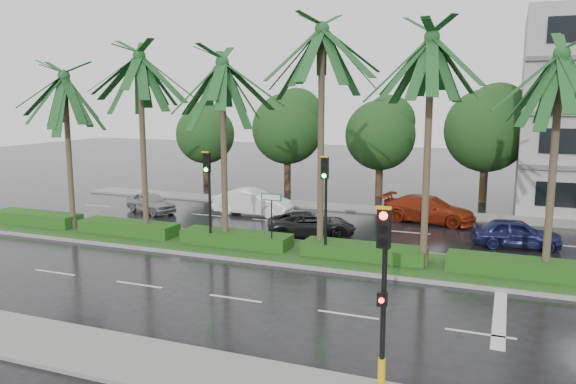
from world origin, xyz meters
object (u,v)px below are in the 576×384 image
at_px(signal_near, 383,290).
at_px(car_darkgrey, 311,224).
at_px(street_sign, 271,208).
at_px(car_red, 429,209).
at_px(signal_median_left, 208,185).
at_px(car_silver, 151,203).
at_px(car_blue, 516,233).
at_px(car_white, 253,202).

xyz_separation_m(signal_near, car_darkgrey, (-6.50, 13.76, -1.89)).
relative_size(signal_near, street_sign, 1.68).
bearing_deg(car_red, signal_median_left, 148.50).
bearing_deg(car_silver, car_blue, -70.64).
xyz_separation_m(signal_near, car_silver, (-17.50, 15.83, -1.88)).
relative_size(street_sign, car_darkgrey, 0.59).
bearing_deg(street_sign, signal_median_left, -176.53).
bearing_deg(car_red, car_silver, 112.20).
xyz_separation_m(car_white, car_blue, (14.50, -2.25, -0.09)).
height_order(car_white, car_red, car_white).
distance_m(street_sign, car_darkgrey, 4.20).
xyz_separation_m(car_silver, car_red, (16.00, 3.40, 0.12)).
xyz_separation_m(signal_near, car_red, (-1.50, 19.22, -1.76)).
bearing_deg(car_red, signal_near, -165.32).
xyz_separation_m(signal_median_left, street_sign, (3.00, 0.18, -0.87)).
bearing_deg(signal_near, car_blue, 78.88).
bearing_deg(car_white, car_red, -82.19).
bearing_deg(car_darkgrey, street_sign, 149.41).
bearing_deg(signal_median_left, signal_near, -44.09).
height_order(street_sign, car_red, street_sign).
bearing_deg(signal_median_left, car_white, 100.86).
height_order(car_red, car_blue, car_red).
relative_size(street_sign, car_red, 0.51).
height_order(street_sign, car_silver, street_sign).
bearing_deg(car_silver, car_red, -57.06).
height_order(car_white, car_blue, car_white).
xyz_separation_m(signal_median_left, car_silver, (-7.50, 6.14, -2.38)).
bearing_deg(car_blue, car_silver, 81.35).
height_order(street_sign, car_darkgrey, street_sign).
bearing_deg(signal_near, car_darkgrey, 115.29).
relative_size(car_white, car_darkgrey, 1.05).
distance_m(car_white, car_red, 10.15).
bearing_deg(car_silver, car_darkgrey, -79.69).
xyz_separation_m(car_silver, car_darkgrey, (11.00, -2.07, -0.01)).
height_order(signal_median_left, car_red, signal_median_left).
height_order(signal_near, car_silver, signal_near).
bearing_deg(car_white, signal_median_left, -171.07).
xyz_separation_m(signal_median_left, car_white, (-1.50, 7.82, -2.24)).
relative_size(signal_near, car_silver, 1.20).
distance_m(signal_near, car_darkgrey, 15.33).
relative_size(signal_near, car_blue, 1.11).
height_order(signal_median_left, car_darkgrey, signal_median_left).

